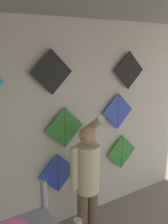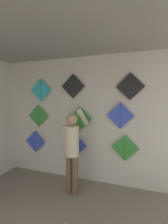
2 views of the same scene
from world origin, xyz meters
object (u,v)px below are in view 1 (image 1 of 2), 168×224
kite_4 (65,128)px  kite_8 (129,70)px  shopkeeper (87,177)px  kite_5 (118,111)px  kite_7 (52,72)px  kite_1 (58,175)px  kite_2 (122,152)px

kite_4 → kite_8: bearing=0.0°
shopkeeper → kite_5: kite_5 is taller
shopkeeper → kite_7: kite_7 is taller
shopkeeper → kite_4: size_ratio=3.06×
kite_7 → kite_4: bearing=0.0°
kite_5 → kite_7: 1.22m
kite_5 → kite_8: 0.61m
kite_8 → kite_1: bearing=-180.0°
shopkeeper → kite_8: (1.04, 0.51, 1.16)m
kite_1 → kite_2: (1.11, 0.00, 0.07)m
shopkeeper → kite_1: size_ratio=2.45×
kite_5 → kite_2: bearing=0.0°
kite_4 → kite_5: (0.88, 0.00, 0.10)m
shopkeeper → kite_4: kite_4 is taller
kite_1 → kite_8: (1.18, 0.00, 1.33)m
kite_7 → kite_2: bearing=0.0°
kite_8 → kite_7: bearing=180.0°
kite_1 → kite_5: (1.00, 0.00, 0.74)m
kite_1 → kite_5: bearing=0.0°
kite_2 → kite_5: kite_5 is taller
kite_4 → kite_7: kite_7 is taller
kite_5 → kite_1: bearing=-180.0°
kite_4 → kite_5: 0.89m
kite_5 → kite_8: kite_8 is taller
shopkeeper → kite_5: size_ratio=3.06×
kite_4 → shopkeeper: bearing=-87.6°
kite_5 → shopkeeper: bearing=-149.6°
kite_2 → kite_4: bearing=180.0°
kite_1 → kite_8: kite_8 is taller
kite_2 → kite_5: size_ratio=1.00×
kite_1 → kite_5: 1.25m
kite_2 → kite_8: size_ratio=1.00×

